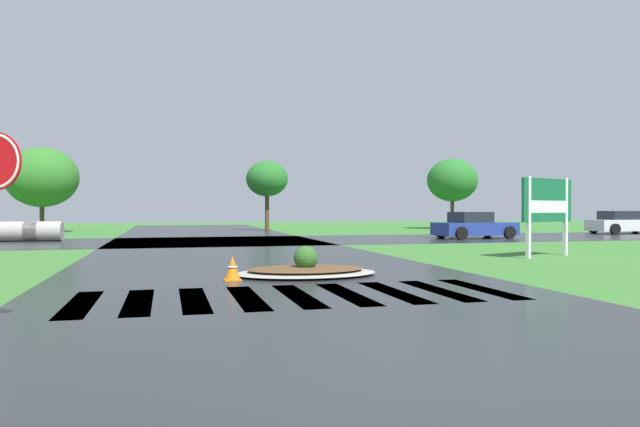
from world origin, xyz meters
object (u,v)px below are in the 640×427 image
at_px(estate_billboard, 547,204).
at_px(median_island, 306,270).
at_px(car_white_sedan, 624,223).
at_px(car_dark_suv, 474,226).
at_px(drainage_pipe_stack, 32,231).
at_px(traffic_cone, 233,269).

bearing_deg(estate_billboard, median_island, -2.83).
height_order(estate_billboard, median_island, estate_billboard).
bearing_deg(car_white_sedan, median_island, -143.31).
relative_size(median_island, car_dark_suv, 0.75).
bearing_deg(drainage_pipe_stack, estate_billboard, -37.58).
xyz_separation_m(car_dark_suv, drainage_pipe_stack, (-21.32, 2.82, -0.15)).
xyz_separation_m(car_white_sedan, car_dark_suv, (-11.78, -2.91, -0.03)).
bearing_deg(car_dark_suv, traffic_cone, -139.74).
height_order(median_island, car_white_sedan, car_white_sedan).
relative_size(car_white_sedan, traffic_cone, 8.35).
relative_size(car_dark_suv, drainage_pipe_stack, 1.60).
xyz_separation_m(median_island, car_white_sedan, (23.89, 16.92, 0.52)).
relative_size(estate_billboard, car_white_sedan, 0.57).
height_order(car_white_sedan, traffic_cone, car_white_sedan).
bearing_deg(traffic_cone, median_island, 17.93).
height_order(car_dark_suv, drainage_pipe_stack, car_dark_suv).
distance_m(estate_billboard, drainage_pipe_stack, 22.53).
height_order(drainage_pipe_stack, traffic_cone, drainage_pipe_stack).
bearing_deg(estate_billboard, traffic_cone, -3.15).
height_order(estate_billboard, car_white_sedan, estate_billboard).
bearing_deg(traffic_cone, estate_billboard, 19.52).
relative_size(median_island, drainage_pipe_stack, 1.20).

